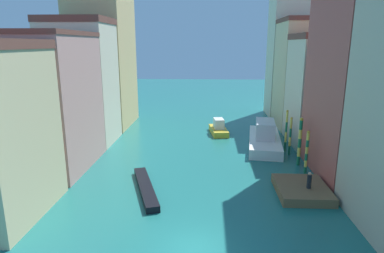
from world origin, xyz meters
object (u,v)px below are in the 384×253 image
(mooring_pole_2, at_px, (290,136))
(motorboat_0, at_px, (219,129))
(mooring_pole_1, at_px, (300,141))
(gondola_black, at_px, (146,188))
(mooring_pole_3, at_px, (286,131))
(vaporetto_white, at_px, (265,138))
(mooring_pole_0, at_px, (307,152))
(person_on_dock, at_px, (309,181))
(waterfront_dock, at_px, (302,190))

(mooring_pole_2, relative_size, motorboat_0, 0.80)
(mooring_pole_1, xyz_separation_m, motorboat_0, (-8.01, 12.19, -1.89))
(gondola_black, bearing_deg, motorboat_0, 70.61)
(mooring_pole_3, bearing_deg, mooring_pole_2, -75.54)
(mooring_pole_2, bearing_deg, motorboat_0, 131.65)
(mooring_pole_2, height_order, vaporetto_white, mooring_pole_2)
(mooring_pole_3, height_order, gondola_black, mooring_pole_3)
(mooring_pole_1, height_order, mooring_pole_2, mooring_pole_1)
(mooring_pole_1, bearing_deg, vaporetto_white, 110.54)
(mooring_pole_0, xyz_separation_m, vaporetto_white, (-2.55, 8.93, -1.17))
(mooring_pole_1, height_order, mooring_pole_3, mooring_pole_1)
(person_on_dock, bearing_deg, mooring_pole_1, 81.78)
(mooring_pole_2, bearing_deg, mooring_pole_0, -87.54)
(mooring_pole_2, distance_m, motorboat_0, 11.90)
(person_on_dock, relative_size, mooring_pole_0, 0.32)
(mooring_pole_1, relative_size, mooring_pole_3, 1.02)
(motorboat_0, bearing_deg, mooring_pole_1, -56.69)
(mooring_pole_2, height_order, gondola_black, mooring_pole_2)
(mooring_pole_0, distance_m, vaporetto_white, 9.36)
(mooring_pole_1, bearing_deg, mooring_pole_0, -88.02)
(mooring_pole_3, bearing_deg, gondola_black, -141.42)
(mooring_pole_0, relative_size, motorboat_0, 0.79)
(waterfront_dock, distance_m, mooring_pole_0, 5.22)
(mooring_pole_0, distance_m, mooring_pole_2, 5.72)
(mooring_pole_2, distance_m, mooring_pole_3, 1.09)
(waterfront_dock, bearing_deg, mooring_pole_0, 71.48)
(mooring_pole_1, xyz_separation_m, mooring_pole_3, (-0.43, 4.38, -0.06))
(vaporetto_white, bearing_deg, mooring_pole_2, -54.37)
(mooring_pole_2, height_order, mooring_pole_3, mooring_pole_3)
(waterfront_dock, height_order, mooring_pole_0, mooring_pole_0)
(mooring_pole_1, bearing_deg, mooring_pole_2, 92.80)
(mooring_pole_3, height_order, vaporetto_white, mooring_pole_3)
(waterfront_dock, bearing_deg, gondola_black, -179.55)
(waterfront_dock, relative_size, mooring_pole_2, 1.20)
(person_on_dock, height_order, mooring_pole_3, mooring_pole_3)
(waterfront_dock, distance_m, mooring_pole_3, 11.61)
(mooring_pole_0, distance_m, mooring_pole_1, 2.38)
(person_on_dock, distance_m, mooring_pole_0, 5.32)
(waterfront_dock, height_order, vaporetto_white, vaporetto_white)
(mooring_pole_2, relative_size, mooring_pole_3, 0.87)
(mooring_pole_2, bearing_deg, mooring_pole_3, 104.46)
(mooring_pole_1, distance_m, gondola_black, 16.57)
(waterfront_dock, distance_m, person_on_dock, 1.19)
(motorboat_0, bearing_deg, mooring_pole_0, -60.90)
(waterfront_dock, height_order, mooring_pole_2, mooring_pole_2)
(waterfront_dock, bearing_deg, vaporetto_white, 94.21)
(mooring_pole_3, distance_m, vaporetto_white, 3.36)
(vaporetto_white, bearing_deg, gondola_black, -132.05)
(mooring_pole_2, xyz_separation_m, motorboat_0, (-7.85, 8.82, -1.52))
(waterfront_dock, height_order, mooring_pole_3, mooring_pole_3)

